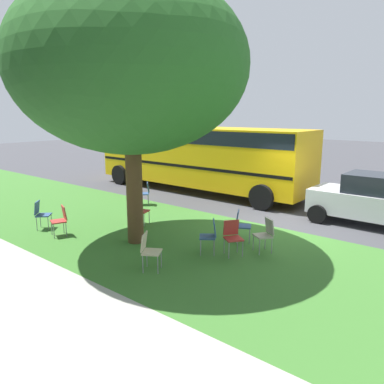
% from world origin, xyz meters
% --- Properties ---
extents(ground, '(80.00, 80.00, 0.00)m').
position_xyz_m(ground, '(0.00, 0.00, 0.00)').
color(ground, '#424247').
extents(grass_verge, '(48.00, 6.00, 0.01)m').
position_xyz_m(grass_verge, '(0.00, 3.20, 0.00)').
color(grass_verge, '#3D752D').
rests_on(grass_verge, ground).
extents(sidewalk_strip, '(48.00, 2.80, 0.01)m').
position_xyz_m(sidewalk_strip, '(0.00, 7.60, 0.00)').
color(sidewalk_strip, '#ADA89E').
rests_on(sidewalk_strip, ground).
extents(street_tree, '(6.02, 6.02, 6.89)m').
position_xyz_m(street_tree, '(2.31, 3.91, 4.66)').
color(street_tree, brown).
rests_on(street_tree, ground).
extents(chair_0, '(0.59, 0.59, 0.88)m').
position_xyz_m(chair_0, '(5.22, 0.77, 0.52)').
color(chair_0, '#335184').
rests_on(chair_0, ground).
extents(chair_1, '(0.58, 0.58, 0.88)m').
position_xyz_m(chair_1, '(-0.28, 3.00, 0.52)').
color(chair_1, '#B7332D').
rests_on(chair_1, ground).
extents(chair_2, '(0.53, 0.53, 0.88)m').
position_xyz_m(chair_2, '(3.46, 2.70, 0.52)').
color(chair_2, '#B7332D').
rests_on(chair_2, ground).
extents(chair_3, '(0.59, 0.59, 0.88)m').
position_xyz_m(chair_3, '(5.43, 4.96, 0.52)').
color(chair_3, '#335184').
rests_on(chair_3, ground).
extents(chair_4, '(0.53, 0.54, 0.88)m').
position_xyz_m(chair_4, '(4.40, 4.92, 0.52)').
color(chair_4, '#B7332D').
rests_on(chair_4, ground).
extents(chair_5, '(0.58, 0.58, 0.88)m').
position_xyz_m(chair_5, '(-0.83, 2.32, 0.52)').
color(chair_5, '#ADA393').
rests_on(chair_5, ground).
extents(chair_6, '(0.58, 0.57, 0.88)m').
position_xyz_m(chair_6, '(0.65, 5.01, 0.52)').
color(chair_6, beige).
rests_on(chair_6, ground).
extents(chair_7, '(0.58, 0.58, 0.88)m').
position_xyz_m(chair_7, '(0.19, 3.30, 0.52)').
color(chair_7, '#335184').
rests_on(chair_7, ground).
extents(chair_8, '(0.57, 0.56, 0.88)m').
position_xyz_m(chair_8, '(0.09, 2.02, 0.52)').
color(chair_8, '#335184').
rests_on(chair_8, ground).
extents(parked_car, '(3.70, 1.92, 1.65)m').
position_xyz_m(parked_car, '(-2.33, -1.91, 0.84)').
color(parked_car, silver).
rests_on(parked_car, ground).
extents(school_bus, '(10.40, 2.80, 2.88)m').
position_xyz_m(school_bus, '(5.33, -2.64, 1.76)').
color(school_bus, yellow).
rests_on(school_bus, ground).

